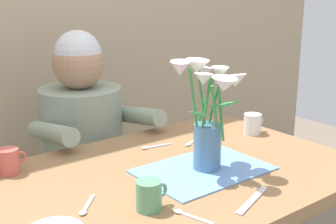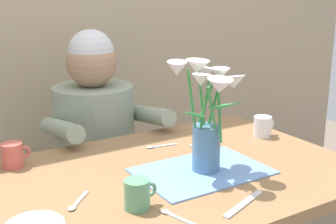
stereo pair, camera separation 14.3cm
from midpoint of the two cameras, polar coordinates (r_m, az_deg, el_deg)
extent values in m
cube|color=olive|center=(1.44, -2.69, -8.36)|extent=(1.20, 0.80, 0.04)
cylinder|color=olive|center=(2.15, 4.13, -10.89)|extent=(0.06, 0.06, 0.70)
cylinder|color=gray|center=(1.98, -12.68, -4.14)|extent=(0.34, 0.34, 0.50)
sphere|color=#A37A5B|center=(1.89, -13.31, 5.89)|extent=(0.21, 0.21, 0.21)
sphere|color=silver|center=(1.89, -13.38, 7.09)|extent=(0.19, 0.19, 0.19)
cylinder|color=gray|center=(1.75, -16.58, -2.58)|extent=(0.07, 0.33, 0.12)
cylinder|color=gray|center=(1.91, -5.94, -0.49)|extent=(0.07, 0.33, 0.12)
cube|color=#6B93D1|center=(1.45, 1.58, -7.28)|extent=(0.40, 0.28, 0.00)
cylinder|color=teal|center=(1.43, 2.08, -4.46)|extent=(0.09, 0.09, 0.15)
cylinder|color=#388E42|center=(1.41, 2.85, 0.76)|extent=(0.04, 0.04, 0.20)
cone|color=white|center=(1.41, 3.62, 4.87)|extent=(0.07, 0.07, 0.04)
sphere|color=#E5D14C|center=(1.41, 3.63, 5.07)|extent=(0.02, 0.02, 0.02)
cylinder|color=#388E42|center=(1.43, 1.70, 0.80)|extent=(0.06, 0.04, 0.18)
cone|color=silver|center=(1.45, 1.32, 4.84)|extent=(0.09, 0.09, 0.06)
sphere|color=#E5D14C|center=(1.45, 1.32, 5.03)|extent=(0.02, 0.02, 0.02)
cylinder|color=#388E42|center=(1.41, 1.41, 1.16)|extent=(0.01, 0.06, 0.22)
cone|color=white|center=(1.40, 0.72, 5.69)|extent=(0.10, 0.10, 0.05)
sphere|color=#E5D14C|center=(1.40, 0.72, 5.89)|extent=(0.02, 0.02, 0.02)
cylinder|color=#388E42|center=(1.36, 0.30, 0.89)|extent=(0.04, 0.02, 0.23)
cone|color=silver|center=(1.32, -1.62, 5.42)|extent=(0.08, 0.08, 0.05)
sphere|color=#E5D14C|center=(1.32, -1.62, 5.64)|extent=(0.02, 0.02, 0.02)
cylinder|color=#388E42|center=(1.37, 1.75, 0.26)|extent=(0.05, 0.01, 0.19)
cone|color=white|center=(1.33, 1.39, 4.08)|extent=(0.06, 0.06, 0.04)
sphere|color=#E5D14C|center=(1.33, 1.39, 4.30)|extent=(0.02, 0.02, 0.02)
cylinder|color=#388E42|center=(1.35, 2.93, -0.14)|extent=(0.07, 0.04, 0.18)
cone|color=silver|center=(1.28, 3.85, 3.39)|extent=(0.08, 0.08, 0.05)
sphere|color=#E5D14C|center=(1.28, 3.86, 3.61)|extent=(0.02, 0.02, 0.02)
cylinder|color=#388E42|center=(1.38, 3.69, 0.19)|extent=(0.04, 0.07, 0.18)
cone|color=white|center=(1.35, 5.37, 3.88)|extent=(0.08, 0.08, 0.05)
sphere|color=#E5D14C|center=(1.35, 5.37, 4.08)|extent=(0.02, 0.02, 0.02)
ellipsoid|color=#388E42|center=(1.39, 4.61, 1.05)|extent=(0.09, 0.09, 0.03)
ellipsoid|color=#388E42|center=(1.34, 0.76, -0.30)|extent=(0.09, 0.06, 0.04)
ellipsoid|color=#388E42|center=(1.34, 3.52, 0.73)|extent=(0.05, 0.09, 0.04)
cube|color=silver|center=(1.27, 7.33, -10.93)|extent=(0.18, 0.08, 0.00)
cylinder|color=silver|center=(1.80, 8.30, -1.51)|extent=(0.07, 0.07, 0.08)
torus|color=silver|center=(1.83, 9.13, -1.18)|extent=(0.04, 0.01, 0.04)
cylinder|color=#569970|center=(1.20, -5.89, -10.43)|extent=(0.07, 0.07, 0.08)
torus|color=#569970|center=(1.22, -4.35, -9.80)|extent=(0.04, 0.01, 0.04)
cylinder|color=#CC564C|center=(1.52, -21.98, -5.79)|extent=(0.07, 0.07, 0.08)
torus|color=#CC564C|center=(1.53, -20.63, -5.38)|extent=(0.04, 0.01, 0.04)
cube|color=silver|center=(1.71, 0.89, -3.64)|extent=(0.09, 0.05, 0.00)
ellipsoid|color=silver|center=(1.66, 0.05, -4.13)|extent=(0.03, 0.03, 0.01)
cube|color=silver|center=(1.17, -0.02, -13.25)|extent=(0.04, 0.10, 0.00)
ellipsoid|color=silver|center=(1.20, -2.19, -12.40)|extent=(0.03, 0.03, 0.01)
cube|color=silver|center=(1.27, -13.17, -11.16)|extent=(0.08, 0.08, 0.00)
ellipsoid|color=silver|center=(1.22, -14.02, -12.20)|extent=(0.03, 0.03, 0.01)
cube|color=silver|center=(1.66, -3.62, -4.29)|extent=(0.10, 0.03, 0.00)
ellipsoid|color=silver|center=(1.64, -5.37, -4.53)|extent=(0.03, 0.02, 0.01)
camera|label=1|loc=(0.07, -92.86, -0.80)|focal=48.72mm
camera|label=2|loc=(0.07, 87.14, 0.80)|focal=48.72mm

